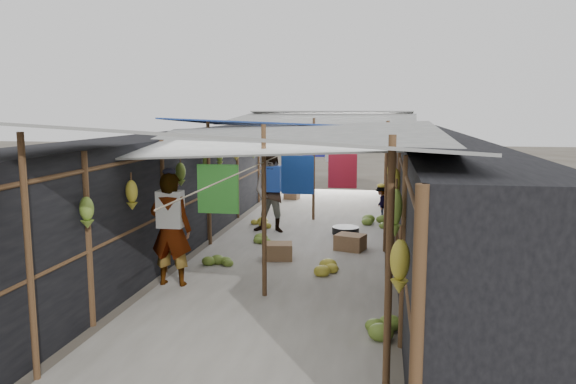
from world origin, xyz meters
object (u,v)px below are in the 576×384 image
Objects in this scene: black_basin at (346,231)px; vendor_seated at (381,202)px; crate_near at (278,252)px; shopper_blue at (272,193)px; vendor_elderly at (171,230)px.

vendor_seated is (0.77, 2.08, 0.33)m from black_basin.
vendor_seated reaches higher than crate_near.
crate_near is at bearing -30.64° from vendor_seated.
black_basin is at bearing 4.87° from shopper_blue.
crate_near is at bearing -115.19° from black_basin.
black_basin is 0.33× the size of vendor_elderly.
vendor_elderly is at bearing -35.34° from vendor_seated.
vendor_elderly is at bearing -97.65° from shopper_blue.
shopper_blue is (-0.57, 2.33, 0.76)m from crate_near.
shopper_blue is at bearing -178.74° from black_basin.
crate_near is 0.88× the size of black_basin.
crate_near is 0.29× the size of shopper_blue.
vendor_seated is at bearing 57.12° from crate_near.
crate_near is 2.62m from black_basin.
vendor_elderly is 4.21m from shopper_blue.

